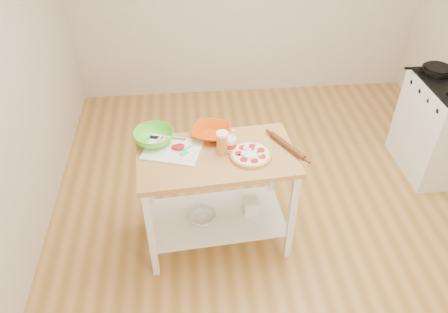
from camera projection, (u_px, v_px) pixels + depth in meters
room_shell at (294, 85)px, 2.99m from camera, size 4.04×4.54×2.74m
prep_island at (217, 181)px, 3.27m from camera, size 1.18×0.70×0.90m
gas_stove at (445, 127)px, 4.11m from camera, size 0.65×0.76×1.11m
skillet at (437, 69)px, 3.95m from camera, size 0.43×0.27×0.03m
pizza at (251, 155)px, 3.09m from camera, size 0.30×0.30×0.05m
cutting_board at (172, 149)px, 3.15m from camera, size 0.47×0.41×0.04m
spatula at (187, 150)px, 3.13m from camera, size 0.12×0.13×0.01m
knife at (163, 138)px, 3.24m from camera, size 0.27×0.07×0.01m
orange_bowl at (211, 132)px, 3.26m from camera, size 0.35×0.35×0.07m
green_bowl at (154, 137)px, 3.20m from camera, size 0.31×0.31×0.09m
beer_pint at (222, 142)px, 3.08m from camera, size 0.09×0.09×0.17m
yogurt_tub at (230, 144)px, 3.12m from camera, size 0.09×0.09×0.19m
rolling_pin at (287, 146)px, 3.16m from camera, size 0.21×0.33×0.04m
shelf_glass_bowl at (203, 217)px, 3.46m from camera, size 0.29×0.29×0.07m
shelf_bin at (251, 205)px, 3.53m from camera, size 0.13×0.13×0.12m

